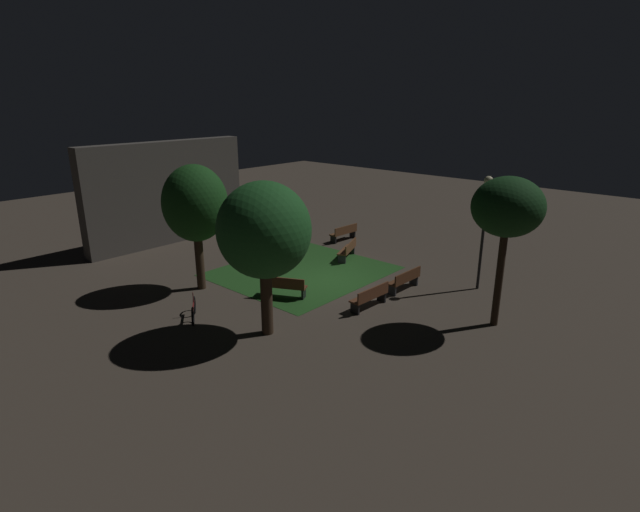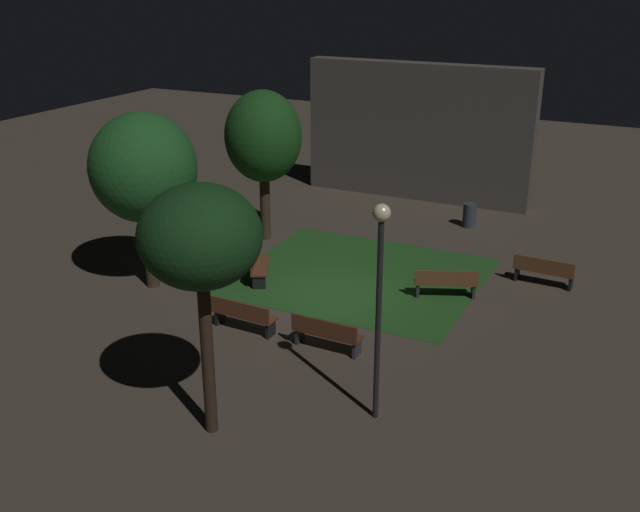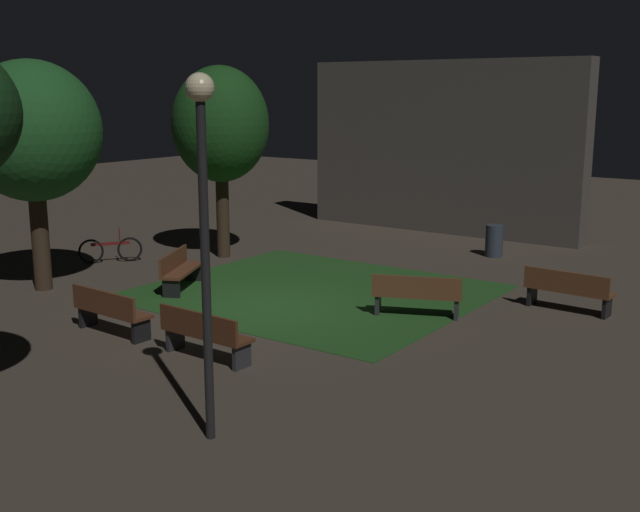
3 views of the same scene
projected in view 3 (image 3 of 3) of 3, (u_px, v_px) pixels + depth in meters
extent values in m
plane|color=#473D33|center=(266.00, 308.00, 16.49)|extent=(60.00, 60.00, 0.00)
cube|color=#23511E|center=(313.00, 292.00, 17.80)|extent=(7.27, 6.55, 0.01)
cube|color=brown|center=(113.00, 311.00, 14.66)|extent=(1.82, 0.56, 0.06)
cube|color=brown|center=(103.00, 301.00, 14.45)|extent=(1.80, 0.14, 0.40)
cube|color=black|center=(88.00, 316.00, 15.19)|extent=(0.10, 0.39, 0.42)
cube|color=black|center=(141.00, 331.00, 14.23)|extent=(0.10, 0.39, 0.42)
cube|color=#512D19|center=(207.00, 334.00, 13.29)|extent=(1.81, 0.53, 0.06)
cube|color=#512D19|center=(198.00, 324.00, 13.08)|extent=(1.80, 0.11, 0.40)
cube|color=#2D2D33|center=(175.00, 338.00, 13.81)|extent=(0.09, 0.39, 0.42)
cube|color=#2D2D33|center=(242.00, 356.00, 12.87)|extent=(0.09, 0.39, 0.42)
cube|color=brown|center=(569.00, 290.00, 16.19)|extent=(1.82, 0.57, 0.06)
cube|color=brown|center=(566.00, 281.00, 15.98)|extent=(1.80, 0.15, 0.40)
cube|color=black|center=(532.00, 295.00, 16.73)|extent=(0.10, 0.39, 0.42)
cube|color=black|center=(607.00, 308.00, 15.76)|extent=(0.10, 0.39, 0.42)
cube|color=brown|center=(417.00, 295.00, 15.82)|extent=(1.85, 1.13, 0.06)
cube|color=brown|center=(416.00, 286.00, 15.57)|extent=(1.69, 0.75, 0.40)
cube|color=#2D2D33|center=(378.00, 304.00, 16.04)|extent=(0.22, 0.39, 0.42)
cube|color=#2D2D33|center=(456.00, 308.00, 15.70)|extent=(0.22, 0.39, 0.42)
cube|color=brown|center=(182.00, 270.00, 17.97)|extent=(1.24, 1.82, 0.06)
cube|color=brown|center=(173.00, 260.00, 17.95)|extent=(0.87, 1.63, 0.40)
cube|color=black|center=(193.00, 273.00, 18.79)|extent=(0.38, 0.24, 0.42)
cube|color=black|center=(171.00, 289.00, 17.25)|extent=(0.38, 0.24, 0.42)
cylinder|color=#38281C|center=(223.00, 205.00, 21.32)|extent=(0.35, 0.35, 2.92)
ellipsoid|color=#194719|center=(220.00, 124.00, 20.86)|extent=(2.61, 2.61, 3.10)
cylinder|color=#38281C|center=(40.00, 230.00, 17.78)|extent=(0.40, 0.40, 2.80)
ellipsoid|color=#1E5623|center=(32.00, 131.00, 17.31)|extent=(3.06, 3.06, 3.15)
cylinder|color=black|center=(206.00, 277.00, 9.87)|extent=(0.12, 0.12, 4.40)
sphere|color=#F4E5B2|center=(200.00, 87.00, 9.39)|extent=(0.36, 0.36, 0.36)
cylinder|color=#2D3842|center=(494.00, 241.00, 21.55)|extent=(0.48, 0.48, 0.88)
torus|color=black|center=(91.00, 251.00, 20.68)|extent=(0.45, 0.56, 0.66)
torus|color=black|center=(130.00, 249.00, 20.97)|extent=(0.45, 0.56, 0.66)
cube|color=maroon|center=(110.00, 244.00, 20.79)|extent=(0.64, 0.82, 0.08)
cylinder|color=maroon|center=(119.00, 235.00, 20.81)|extent=(0.03, 0.03, 0.40)
cube|color=#4C4742|center=(442.00, 147.00, 25.00)|extent=(9.32, 0.80, 5.47)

